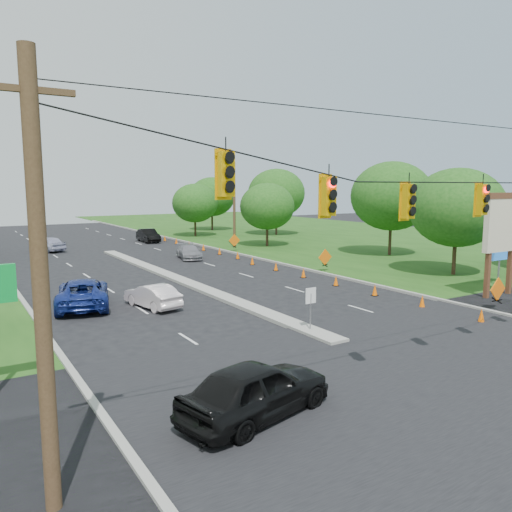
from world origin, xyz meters
TOP-DOWN VIEW (x-y plane):
  - ground at (0.00, 0.00)m, footprint 160.00×160.00m
  - grass_right at (30.00, 20.00)m, footprint 40.00×160.00m
  - cross_street at (0.00, 0.00)m, footprint 160.00×14.00m
  - curb_left at (-10.10, 30.00)m, footprint 0.25×110.00m
  - curb_right at (10.10, 30.00)m, footprint 0.25×110.00m
  - median at (0.00, 21.00)m, footprint 1.00×34.00m
  - median_sign at (0.00, 6.00)m, footprint 0.55×0.06m
  - signal_span at (-0.05, -1.00)m, footprint 25.60×0.32m
  - utility_pole_far_right at (12.50, 35.00)m, footprint 0.28×0.28m
  - pylon_sign at (14.31, 6.20)m, footprint 5.90×2.30m
  - cone_0 at (8.00, 3.00)m, footprint 0.32×0.32m
  - cone_1 at (8.00, 6.50)m, footprint 0.32×0.32m
  - cone_2 at (8.00, 10.00)m, footprint 0.32×0.32m
  - cone_3 at (8.00, 13.50)m, footprint 0.32×0.32m
  - cone_4 at (8.00, 17.00)m, footprint 0.32×0.32m
  - cone_5 at (8.00, 20.50)m, footprint 0.32×0.32m
  - cone_6 at (8.00, 24.00)m, footprint 0.32×0.32m
  - cone_7 at (8.60, 27.50)m, footprint 0.32×0.32m
  - cone_8 at (8.60, 31.00)m, footprint 0.32×0.32m
  - cone_9 at (8.60, 34.50)m, footprint 0.32×0.32m
  - cone_10 at (8.60, 38.00)m, footprint 0.32×0.32m
  - cone_11 at (8.60, 41.50)m, footprint 0.32×0.32m
  - cone_12 at (8.60, 45.00)m, footprint 0.32×0.32m
  - work_sign_0 at (10.80, 4.00)m, footprint 1.27×0.58m
  - work_sign_1 at (10.80, 18.00)m, footprint 1.27×0.58m
  - work_sign_2 at (10.80, 32.00)m, footprint 1.27×0.58m
  - tree_7 at (18.00, 12.00)m, footprint 6.72×6.72m
  - tree_8 at (22.00, 22.00)m, footprint 7.56×7.56m
  - tree_9 at (16.00, 34.00)m, footprint 5.88×5.88m
  - tree_10 at (24.00, 44.00)m, footprint 7.56×7.56m
  - tree_11 at (20.00, 55.00)m, footprint 6.72×6.72m
  - tree_12 at (14.00, 48.00)m, footprint 5.88×5.88m
  - black_sedan at (-6.37, 0.34)m, footprint 5.18×3.05m
  - white_sedan at (-4.29, 14.24)m, footprint 2.09×4.08m
  - blue_pickup at (-7.45, 16.29)m, footprint 3.93×6.10m
  - silver_car_far at (4.98, 29.99)m, footprint 2.76×4.68m
  - silver_car_oncoming at (-4.97, 42.16)m, footprint 3.28×4.81m
  - dark_car_receding at (6.57, 45.08)m, footprint 1.80×4.72m

SIDE VIEW (x-z plane):
  - ground at x=0.00m, z-range 0.00..0.00m
  - grass_right at x=30.00m, z-range -0.03..0.03m
  - cross_street at x=0.00m, z-range -0.01..0.01m
  - curb_left at x=-10.10m, z-range -0.08..0.08m
  - curb_right at x=10.10m, z-range -0.08..0.08m
  - median at x=0.00m, z-range -0.09..0.09m
  - cone_0 at x=8.00m, z-range 0.00..0.70m
  - cone_1 at x=8.00m, z-range 0.00..0.70m
  - cone_2 at x=8.00m, z-range 0.00..0.70m
  - cone_3 at x=8.00m, z-range 0.00..0.70m
  - cone_4 at x=8.00m, z-range 0.00..0.70m
  - cone_5 at x=8.00m, z-range 0.00..0.70m
  - cone_6 at x=8.00m, z-range 0.00..0.70m
  - cone_7 at x=8.60m, z-range 0.00..0.70m
  - cone_8 at x=8.60m, z-range 0.00..0.70m
  - cone_9 at x=8.60m, z-range 0.00..0.70m
  - cone_10 at x=8.60m, z-range 0.00..0.70m
  - cone_11 at x=8.60m, z-range 0.00..0.70m
  - cone_12 at x=8.60m, z-range 0.00..0.70m
  - silver_car_far at x=4.98m, z-range 0.00..1.27m
  - white_sedan at x=-4.29m, z-range 0.00..1.28m
  - silver_car_oncoming at x=-4.97m, z-range 0.00..1.52m
  - dark_car_receding at x=6.57m, z-range 0.00..1.54m
  - blue_pickup at x=-7.45m, z-range 0.00..1.56m
  - black_sedan at x=-6.37m, z-range 0.00..1.66m
  - work_sign_0 at x=10.80m, z-range 0.41..1.78m
  - work_sign_1 at x=10.80m, z-range 0.41..1.78m
  - work_sign_2 at x=10.80m, z-range 0.41..1.78m
  - median_sign at x=0.00m, z-range 0.44..2.49m
  - pylon_sign at x=14.31m, z-range 0.94..7.06m
  - tree_9 at x=16.00m, z-range 0.91..7.77m
  - tree_12 at x=14.00m, z-range 0.91..7.77m
  - utility_pole_far_right at x=12.50m, z-range 0.00..9.00m
  - tree_7 at x=18.00m, z-range 1.04..8.88m
  - tree_11 at x=20.00m, z-range 1.04..8.88m
  - signal_span at x=-0.05m, z-range 0.47..9.47m
  - tree_8 at x=22.00m, z-range 1.17..9.99m
  - tree_10 at x=24.00m, z-range 1.17..9.99m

